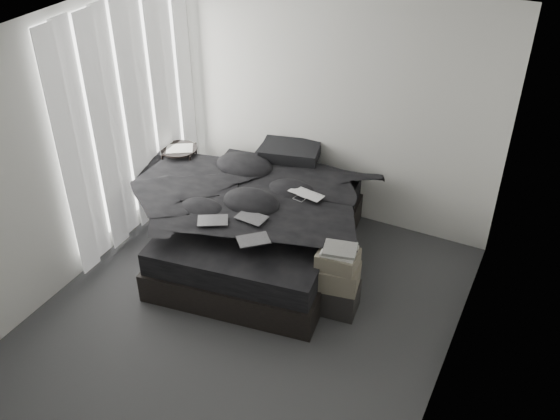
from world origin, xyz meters
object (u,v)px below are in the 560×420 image
at_px(bed, 263,240).
at_px(laptop, 303,190).
at_px(side_stand, 182,178).
at_px(box_lower, 336,297).

relative_size(bed, laptop, 6.24).
bearing_deg(side_stand, bed, -16.59).
bearing_deg(bed, box_lower, -33.01).
xyz_separation_m(laptop, box_lower, (0.63, -0.59, -0.67)).
height_order(bed, side_stand, side_stand).
xyz_separation_m(laptop, side_stand, (-1.65, 0.26, -0.44)).
height_order(laptop, box_lower, laptop).
distance_m(side_stand, box_lower, 2.44).
distance_m(bed, side_stand, 1.32).
distance_m(laptop, side_stand, 1.73).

